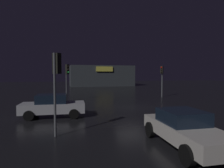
{
  "coord_description": "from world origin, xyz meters",
  "views": [
    {
      "loc": [
        -5.74,
        -15.68,
        2.89
      ],
      "look_at": [
        0.38,
        7.91,
        1.63
      ],
      "focal_mm": 31.19,
      "sensor_mm": 36.0,
      "label": 1
    }
  ],
  "objects_px": {
    "store_building": "(101,76)",
    "car_near": "(53,106)",
    "traffic_signal_opposite": "(57,73)",
    "traffic_signal_cross_right": "(67,74)",
    "car_far": "(184,128)",
    "traffic_signal_main": "(162,75)"
  },
  "relations": [
    {
      "from": "store_building",
      "to": "car_far",
      "type": "xyz_separation_m",
      "value": [
        -4.74,
        -40.83,
        -1.71
      ]
    },
    {
      "from": "traffic_signal_opposite",
      "to": "traffic_signal_cross_right",
      "type": "distance_m",
      "value": 12.0
    },
    {
      "from": "traffic_signal_opposite",
      "to": "car_far",
      "type": "bearing_deg",
      "value": -28.67
    },
    {
      "from": "traffic_signal_cross_right",
      "to": "car_near",
      "type": "xyz_separation_m",
      "value": [
        -1.18,
        -7.74,
        -2.13
      ]
    },
    {
      "from": "car_near",
      "to": "car_far",
      "type": "height_order",
      "value": "car_near"
    },
    {
      "from": "traffic_signal_main",
      "to": "traffic_signal_cross_right",
      "type": "height_order",
      "value": "traffic_signal_cross_right"
    },
    {
      "from": "traffic_signal_cross_right",
      "to": "car_far",
      "type": "height_order",
      "value": "traffic_signal_cross_right"
    },
    {
      "from": "store_building",
      "to": "traffic_signal_opposite",
      "type": "relative_size",
      "value": 3.89
    },
    {
      "from": "traffic_signal_main",
      "to": "car_far",
      "type": "distance_m",
      "value": 17.16
    },
    {
      "from": "store_building",
      "to": "traffic_signal_main",
      "type": "height_order",
      "value": "store_building"
    },
    {
      "from": "car_near",
      "to": "store_building",
      "type": "bearing_deg",
      "value": 73.53
    },
    {
      "from": "traffic_signal_main",
      "to": "car_near",
      "type": "distance_m",
      "value": 15.4
    },
    {
      "from": "traffic_signal_main",
      "to": "traffic_signal_opposite",
      "type": "xyz_separation_m",
      "value": [
        -12.36,
        -12.65,
        0.18
      ]
    },
    {
      "from": "car_near",
      "to": "car_far",
      "type": "distance_m",
      "value": 8.7
    },
    {
      "from": "store_building",
      "to": "traffic_signal_main",
      "type": "xyz_separation_m",
      "value": [
        2.72,
        -25.5,
        0.31
      ]
    },
    {
      "from": "store_building",
      "to": "traffic_signal_cross_right",
      "type": "height_order",
      "value": "store_building"
    },
    {
      "from": "store_building",
      "to": "car_near",
      "type": "bearing_deg",
      "value": -106.47
    },
    {
      "from": "traffic_signal_main",
      "to": "traffic_signal_cross_right",
      "type": "distance_m",
      "value": 11.59
    },
    {
      "from": "traffic_signal_opposite",
      "to": "traffic_signal_cross_right",
      "type": "xyz_separation_m",
      "value": [
        0.79,
        11.97,
        -0.03
      ]
    },
    {
      "from": "traffic_signal_cross_right",
      "to": "car_near",
      "type": "height_order",
      "value": "traffic_signal_cross_right"
    },
    {
      "from": "traffic_signal_opposite",
      "to": "car_far",
      "type": "relative_size",
      "value": 0.86
    },
    {
      "from": "store_building",
      "to": "car_far",
      "type": "height_order",
      "value": "store_building"
    }
  ]
}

